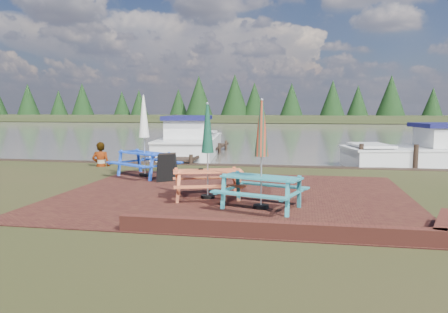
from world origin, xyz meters
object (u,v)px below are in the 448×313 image
picnic_table_blue (144,149)px  chalkboard (167,167)px  boat_near (442,154)px  picnic_table_red (208,166)px  jetty (197,151)px  person (100,142)px  boat_jetty (190,143)px  picnic_table_teal (261,171)px

picnic_table_blue → chalkboard: 1.48m
picnic_table_blue → boat_near: bearing=58.5°
picnic_table_red → picnic_table_blue: picnic_table_blue is taller
jetty → person: 6.13m
person → boat_jetty: bearing=-120.3°
picnic_table_red → jetty: (-2.95, 10.79, -0.72)m
person → boat_near: bearing=-178.4°
boat_jetty → picnic_table_red: bearing=-80.2°
picnic_table_red → boat_jetty: 12.03m
jetty → person: person is taller
chalkboard → picnic_table_blue: bearing=103.5°
picnic_table_teal → chalkboard: (-3.20, 3.10, -0.40)m
chalkboard → boat_jetty: 9.45m
picnic_table_teal → chalkboard: size_ratio=2.78×
picnic_table_teal → picnic_table_blue: 5.85m
picnic_table_blue → boat_jetty: size_ratio=0.33×
picnic_table_red → boat_jetty: (-3.49, 11.51, -0.35)m
picnic_table_blue → boat_jetty: 8.43m
boat_jetty → boat_near: boat_jetty is taller
picnic_table_red → picnic_table_blue: bearing=114.6°
picnic_table_blue → person: size_ratio=1.41×
picnic_table_blue → jetty: size_ratio=0.29×
picnic_table_teal → person: 9.23m
jetty → person: size_ratio=4.78×
boat_near → picnic_table_blue: bearing=105.3°
picnic_table_teal → picnic_table_red: 1.68m
picnic_table_teal → boat_jetty: 13.34m
chalkboard → jetty: size_ratio=0.10×
jetty → boat_jetty: bearing=127.1°
picnic_table_blue → jetty: 7.72m
picnic_table_red → person: 7.58m
picnic_table_blue → boat_jetty: (-0.65, 8.39, -0.46)m
boat_jetty → chalkboard: bearing=-86.6°
picnic_table_teal → picnic_table_blue: size_ratio=0.92×
picnic_table_blue → jetty: bearing=122.1°
boat_jetty → boat_near: 11.79m
picnic_table_red → chalkboard: size_ratio=2.70×
picnic_table_teal → boat_near: 11.59m
picnic_table_blue → boat_jetty: picnic_table_blue is taller
picnic_table_teal → chalkboard: 4.47m
boat_jetty → picnic_table_teal: bearing=-75.4°
picnic_table_blue → chalkboard: bearing=-9.1°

